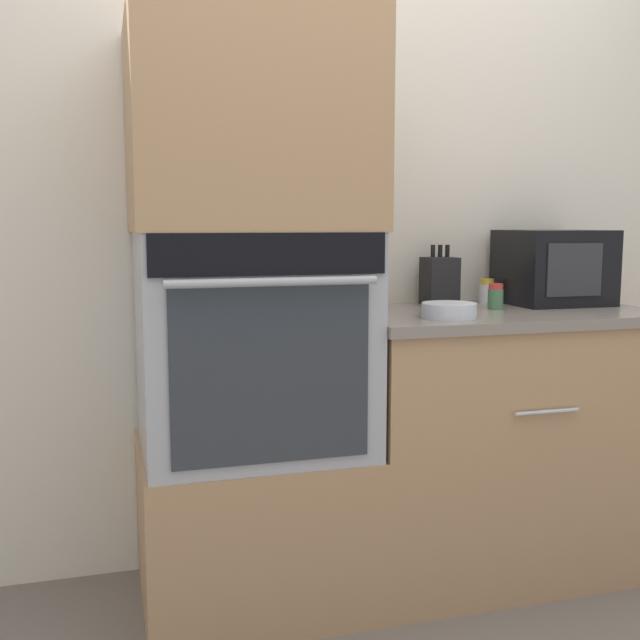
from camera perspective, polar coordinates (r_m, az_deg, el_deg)
The scene contains 12 objects.
ground_plane at distance 2.45m, azimuth 5.23°, elevation -22.34°, with size 12.00×12.00×0.00m, color #6B6056.
wall_back at distance 2.72m, azimuth 0.66°, elevation 8.21°, with size 8.00×0.05×2.50m.
oven_cabinet_base at distance 2.50m, azimuth -5.12°, elevation -15.10°, with size 0.70×0.60×0.51m.
wall_oven at distance 2.34m, azimuth -5.27°, elevation -1.57°, with size 0.68×0.64×0.68m.
oven_cabinet_upper at distance 2.33m, azimuth -5.48°, elevation 14.46°, with size 0.70×0.60×0.63m.
counter_unit at distance 2.72m, azimuth 13.15°, elevation -8.83°, with size 1.04×0.63×0.92m.
microwave at distance 2.86m, azimuth 17.36°, elevation 3.87°, with size 0.35×0.32×0.27m.
knife_block at distance 2.75m, azimuth 9.09°, elevation 2.99°, with size 0.11×0.11×0.22m.
bowl at distance 2.38m, azimuth 9.80°, elevation 0.74°, with size 0.17×0.17×0.05m.
condiment_jar_near at distance 2.64m, azimuth 13.23°, elevation 1.74°, with size 0.05×0.05×0.09m.
condiment_jar_mid at distance 2.83m, azimuth 12.59°, elevation 2.15°, with size 0.06×0.06×0.09m.
condiment_jar_far at distance 2.68m, azimuth 3.96°, elevation 1.86°, with size 0.05×0.05×0.07m.
Camera 1 is at (-0.79, -1.97, 1.21)m, focal length 42.00 mm.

